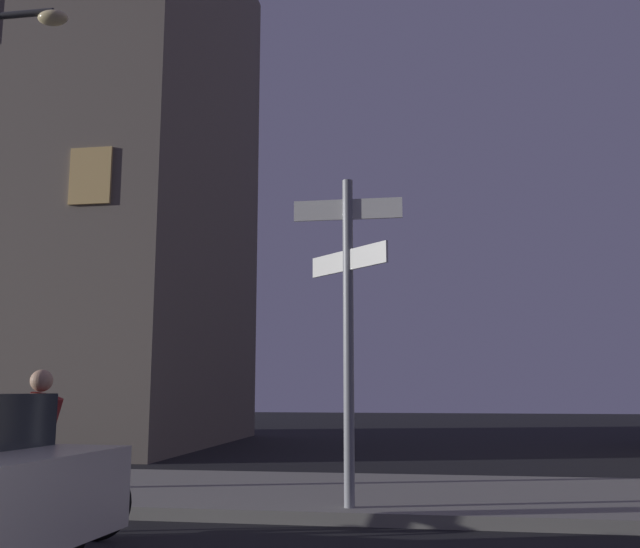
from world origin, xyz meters
name	(u,v)px	position (x,y,z in m)	size (l,w,h in m)	color
sidewalk_kerb	(330,494)	(0.00, 7.36, 0.07)	(40.00, 3.46, 0.14)	gray
signpost	(348,311)	(0.42, 5.96, 2.30)	(1.27, 0.98, 3.70)	gray
cyclist	(41,459)	(-2.46, 4.60, 0.75)	(1.82, 0.33, 1.61)	black
building_left_block	(16,180)	(-9.83, 15.25, 7.10)	(11.64, 8.40, 14.20)	#6B6056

